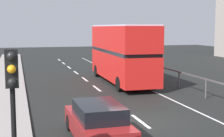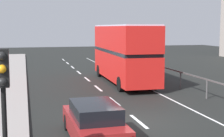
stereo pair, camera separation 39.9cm
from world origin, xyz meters
name	(u,v)px [view 1 (the left image)]	position (x,y,z in m)	size (l,w,h in m)	color
ground_plane	(141,123)	(0.00, 0.00, -0.05)	(74.31, 120.00, 0.10)	black
lane_paint_markings	(123,87)	(1.95, 8.90, 0.00)	(3.53, 46.00, 0.01)	silver
bridge_side_railing	(168,72)	(5.52, 9.00, 0.96)	(0.10, 42.00, 1.19)	#4F4C4C
double_decker_bus_red	(122,52)	(2.40, 10.65, 2.36)	(2.77, 10.12, 4.42)	red
hatchback_car_near	(98,122)	(-2.45, -1.87, 0.69)	(1.88, 4.44, 1.44)	maroon
traffic_signal_pole	(12,87)	(-5.42, -5.77, 2.84)	(0.30, 0.42, 3.59)	black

